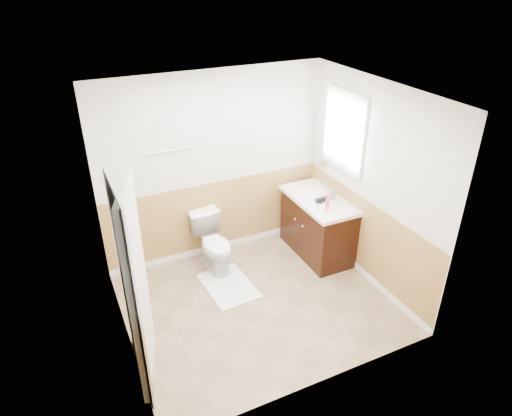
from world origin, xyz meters
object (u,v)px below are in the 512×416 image
lotion_bottle (327,202)px  soap_dispenser (332,193)px  toilet (214,244)px  bath_mat (228,286)px  vanity_cabinet (318,227)px

lotion_bottle → soap_dispenser: size_ratio=1.27×
soap_dispenser → toilet: bearing=166.8°
bath_mat → vanity_cabinet: size_ratio=0.73×
toilet → lotion_bottle: (1.31, -0.60, 0.59)m
toilet → lotion_bottle: 1.55m
toilet → vanity_cabinet: 1.43m
toilet → bath_mat: toilet is taller
bath_mat → lotion_bottle: 1.62m
vanity_cabinet → soap_dispenser: (0.12, -0.08, 0.54)m
toilet → lotion_bottle: bearing=-27.9°
vanity_cabinet → toilet: bearing=169.0°
toilet → soap_dispenser: (1.53, -0.36, 0.57)m
bath_mat → vanity_cabinet: vanity_cabinet is taller
vanity_cabinet → soap_dispenser: size_ratio=6.37×
vanity_cabinet → soap_dispenser: soap_dispenser is taller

